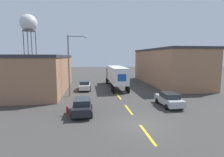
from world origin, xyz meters
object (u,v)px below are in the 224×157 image
water_tower (29,24)px  parked_car_left_near (82,106)px  street_lamp (71,61)px  parked_car_left_far (85,85)px  parked_car_right_near (169,99)px  semi_truck (116,75)px  fire_hydrant (67,111)px

water_tower → parked_car_left_near: bearing=-68.2°
street_lamp → water_tower: bearing=113.5°
parked_car_left_far → water_tower: bearing=117.9°
water_tower → parked_car_right_near: bearing=-58.7°
semi_truck → water_tower: water_tower is taller
parked_car_right_near → parked_car_left_near: (-9.79, -1.43, 0.00)m
semi_truck → parked_car_left_near: size_ratio=2.84×
semi_truck → parked_car_left_near: bearing=-111.3°
parked_car_left_near → water_tower: bearing=111.8°
fire_hydrant → parked_car_left_far: bearing=83.5°
parked_car_left_far → fire_hydrant: size_ratio=4.64×
parked_car_left_far → street_lamp: (-1.74, -4.36, 4.18)m
water_tower → street_lamp: bearing=-66.5°
street_lamp → parked_car_left_far: bearing=68.3°
parked_car_right_near → street_lamp: (-11.53, 6.62, 4.18)m
water_tower → street_lamp: 48.45m
semi_truck → fire_hydrant: (-7.07, -14.56, -1.86)m
parked_car_left_far → street_lamp: street_lamp is taller
parked_car_left_near → fire_hydrant: parked_car_left_near is taller
parked_car_left_far → fire_hydrant: 12.74m
parked_car_left_far → street_lamp: bearing=-111.7°
parked_car_left_near → fire_hydrant: size_ratio=4.64×
semi_truck → parked_car_left_far: (-5.64, -1.90, -1.51)m
water_tower → fire_hydrant: water_tower is taller
parked_car_left_near → fire_hydrant: bearing=-170.3°
parked_car_left_far → fire_hydrant: (-1.44, -12.65, -0.35)m
semi_truck → water_tower: (-26.05, 36.71, 14.97)m
street_lamp → fire_hydrant: street_lamp is taller
parked_car_right_near → water_tower: 60.37m
parked_car_left_far → street_lamp: 6.29m
parked_car_right_near → fire_hydrant: 11.35m
semi_truck → parked_car_left_far: semi_truck is taller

